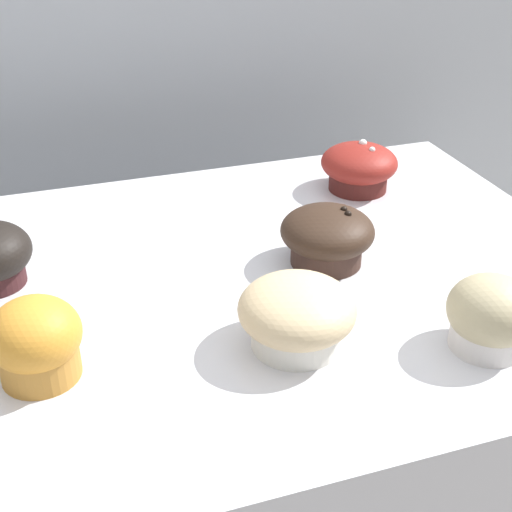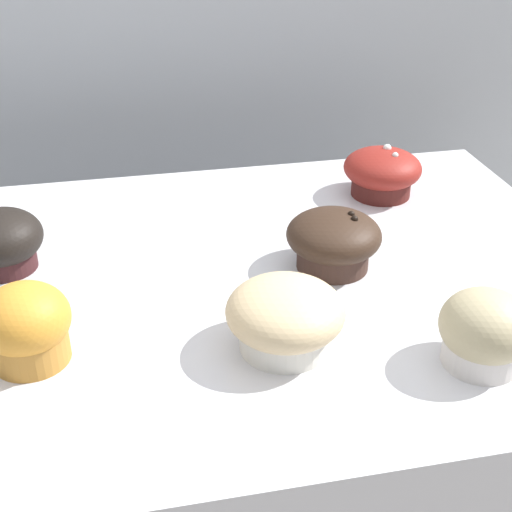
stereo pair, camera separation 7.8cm
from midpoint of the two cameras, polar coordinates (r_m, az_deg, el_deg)
name	(u,v)px [view 2 (the right image)]	position (r m, az deg, el deg)	size (l,w,h in m)	color
wall_back	(149,107)	(1.36, -6.93, 11.74)	(3.20, 0.10, 1.80)	#B2B7BC
muffin_front_center	(285,317)	(0.70, 5.55, -4.96)	(0.12, 0.12, 0.07)	white
muffin_back_left	(26,326)	(0.71, -14.89, -5.52)	(0.09, 0.09, 0.08)	#BF8133
muffin_back_right	(334,240)	(0.84, 8.90, 1.17)	(0.11, 0.11, 0.07)	#3E2921
muffin_front_left	(1,241)	(0.87, -17.31, 1.07)	(0.10, 0.10, 0.07)	#3A1B1D
muffin_front_right	(382,172)	(1.04, 12.22, 6.53)	(0.11, 0.11, 0.07)	#511E1A
muffin_back_center	(485,331)	(0.73, 20.84, -5.76)	(0.09, 0.09, 0.08)	silver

